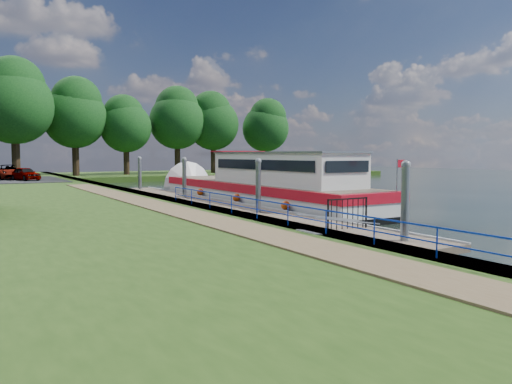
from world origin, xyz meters
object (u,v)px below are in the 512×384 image
pontoon (216,208)px  car_a (25,174)px  car_d (9,172)px  barge (256,187)px

pontoon → car_a: bearing=107.2°
car_a → car_d: car_d is taller
barge → pontoon: bearing=-153.2°
barge → car_d: (-11.82, 24.47, 0.41)m
pontoon → car_a: (-7.16, 23.19, 1.23)m
pontoon → car_a: 24.30m
pontoon → car_a: size_ratio=8.79×
pontoon → barge: size_ratio=1.42×
pontoon → barge: 4.13m
barge → car_a: size_ratio=6.20×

